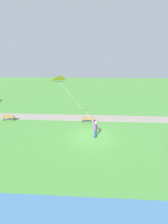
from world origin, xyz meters
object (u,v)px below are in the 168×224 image
at_px(park_bench_near_walkway, 88,119).
at_px(flying_kite, 61,80).
at_px(person_kite_flyer, 96,128).
at_px(park_bench_far_walkway, 9,117).

bearing_deg(park_bench_near_walkway, flying_kite, 126.28).
height_order(person_kite_flyer, park_bench_near_walkway, person_kite_flyer).
height_order(flying_kite, park_bench_near_walkway, flying_kite).
distance_m(flying_kite, park_bench_near_walkway, 6.26).
relative_size(flying_kite, park_bench_far_walkway, 2.88).
distance_m(person_kite_flyer, flying_kite, 6.24).
relative_size(flying_kite, park_bench_near_walkway, 2.88).
bearing_deg(flying_kite, person_kite_flyer, -116.46).
relative_size(person_kite_flyer, park_bench_near_walkway, 1.22).
bearing_deg(park_bench_near_walkway, person_kite_flyer, -167.23).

